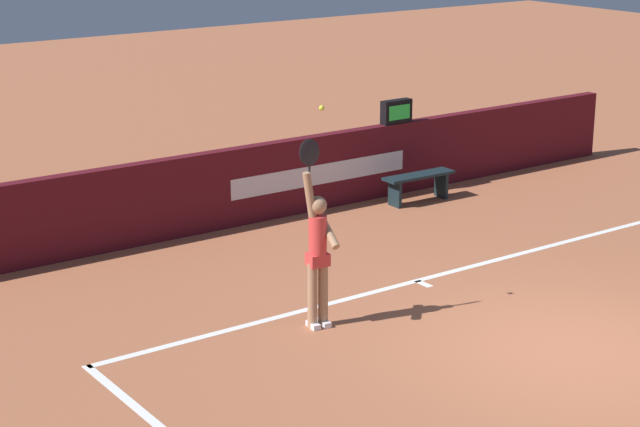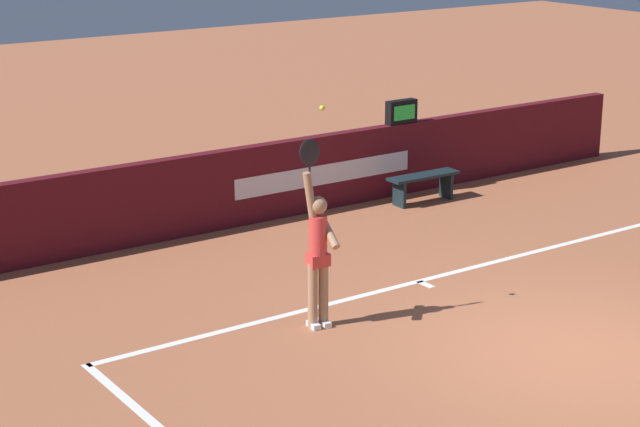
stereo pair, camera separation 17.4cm
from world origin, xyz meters
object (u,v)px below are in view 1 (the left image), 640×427
(tennis_ball, at_px, (322,108))
(courtside_bench_near, at_px, (419,181))
(tennis_player, at_px, (318,250))
(speed_display, at_px, (396,112))

(tennis_ball, xyz_separation_m, courtside_bench_near, (4.67, 3.59, -2.44))
(tennis_player, distance_m, courtside_bench_near, 6.07)
(tennis_ball, relative_size, courtside_bench_near, 0.05)
(tennis_ball, distance_m, courtside_bench_near, 6.38)
(speed_display, bearing_deg, courtside_bench_near, -92.14)
(speed_display, height_order, tennis_player, tennis_player)
(courtside_bench_near, bearing_deg, speed_display, 87.86)
(speed_display, height_order, tennis_ball, tennis_ball)
(tennis_player, xyz_separation_m, tennis_ball, (0.12, 0.08, 1.79))
(speed_display, distance_m, tennis_player, 6.52)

